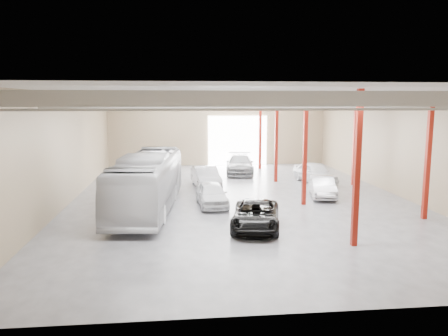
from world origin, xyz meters
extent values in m
cube|color=#4F4F55|center=(0.00, 0.00, 0.00)|extent=(22.00, 32.00, 0.01)
cube|color=beige|center=(0.00, 0.00, 7.00)|extent=(22.00, 32.00, 0.12)
cube|color=#76654A|center=(0.00, 16.00, 3.50)|extent=(22.00, 0.12, 7.00)
cube|color=#76654A|center=(0.00, -16.00, 3.50)|extent=(22.00, 0.12, 7.00)
cube|color=#76654A|center=(-11.00, 0.00, 3.50)|extent=(0.12, 32.00, 7.00)
cube|color=#76654A|center=(11.00, 0.00, 3.50)|extent=(0.12, 32.00, 7.00)
cube|color=white|center=(2.00, 15.85, 2.50)|extent=(6.00, 0.20, 5.00)
cube|color=maroon|center=(3.80, -10.00, 3.50)|extent=(0.25, 0.25, 7.00)
cube|color=maroon|center=(3.80, -2.00, 3.50)|extent=(0.25, 0.25, 7.00)
cube|color=maroon|center=(3.80, 6.00, 3.50)|extent=(0.25, 0.25, 7.00)
cube|color=maroon|center=(3.80, 13.00, 3.50)|extent=(0.25, 0.25, 7.00)
cube|color=maroon|center=(9.50, -6.00, 3.50)|extent=(0.25, 0.25, 7.00)
cube|color=maroon|center=(9.50, 4.00, 3.50)|extent=(0.25, 0.25, 7.00)
cube|color=#B2B2AD|center=(0.00, -12.00, 6.55)|extent=(21.60, 0.15, 0.60)
cube|color=#B2B2AD|center=(0.00, -12.00, 6.15)|extent=(21.60, 0.10, 0.10)
cube|color=#B2B2AD|center=(0.00, -6.00, 6.55)|extent=(21.60, 0.15, 0.60)
cube|color=#B2B2AD|center=(0.00, -6.00, 6.15)|extent=(21.60, 0.10, 0.10)
cube|color=#B2B2AD|center=(0.00, 0.00, 6.55)|extent=(21.60, 0.15, 0.60)
cube|color=#B2B2AD|center=(0.00, 0.00, 6.15)|extent=(21.60, 0.10, 0.10)
cube|color=#B2B2AD|center=(0.00, 6.00, 6.55)|extent=(21.60, 0.15, 0.60)
cube|color=#B2B2AD|center=(0.00, 6.00, 6.15)|extent=(21.60, 0.10, 0.10)
cube|color=#B2B2AD|center=(0.00, 12.00, 6.55)|extent=(21.60, 0.15, 0.60)
cube|color=#B2B2AD|center=(0.00, 12.00, 6.15)|extent=(21.60, 0.10, 0.10)
imported|color=silver|center=(-5.86, -2.34, 1.70)|extent=(4.04, 12.42, 3.40)
imported|color=black|center=(-0.14, -6.94, 0.70)|extent=(3.36, 5.44, 1.41)
imported|color=silver|center=(-2.00, -1.74, 0.73)|extent=(2.01, 4.41, 1.47)
imported|color=#B3B2B7|center=(-2.00, 4.23, 0.79)|extent=(2.21, 4.96, 1.58)
imported|color=slate|center=(1.46, 10.27, 0.86)|extent=(3.12, 6.15, 1.71)
imported|color=#B5B5BA|center=(5.69, 0.03, 0.71)|extent=(2.32, 4.50, 1.41)
imported|color=white|center=(6.82, 5.23, 0.81)|extent=(2.85, 5.05, 1.62)
camera|label=1|loc=(-4.02, -28.27, 6.44)|focal=35.00mm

